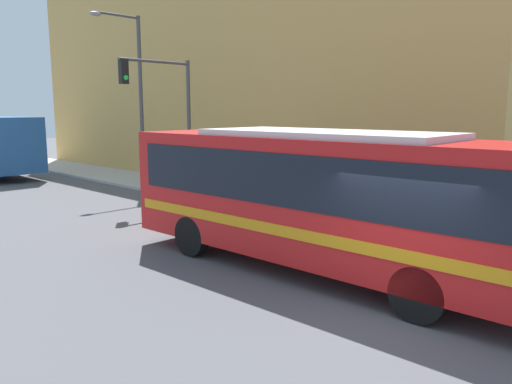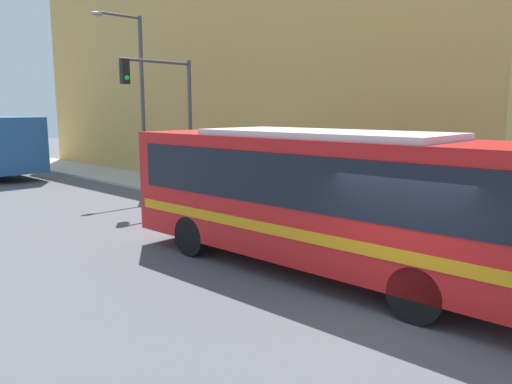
{
  "view_description": "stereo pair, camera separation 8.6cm",
  "coord_description": "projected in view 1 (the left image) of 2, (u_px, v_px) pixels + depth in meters",
  "views": [
    {
      "loc": [
        -7.94,
        -3.95,
        3.64
      ],
      "look_at": [
        1.91,
        5.51,
        1.37
      ],
      "focal_mm": 35.0,
      "sensor_mm": 36.0,
      "label": 1
    },
    {
      "loc": [
        -7.88,
        -4.01,
        3.64
      ],
      "look_at": [
        1.91,
        5.51,
        1.37
      ],
      "focal_mm": 35.0,
      "sensor_mm": 36.0,
      "label": 2
    }
  ],
  "objects": [
    {
      "name": "ground_plane",
      "position": [
        404.0,
        315.0,
        8.94
      ],
      "size": [
        120.0,
        120.0,
        0.0
      ],
      "primitive_type": "plane",
      "color": "#515156"
    },
    {
      "name": "sidewalk",
      "position": [
        117.0,
        176.0,
        26.97
      ],
      "size": [
        3.3,
        70.0,
        0.12
      ],
      "color": "#B7B2A8",
      "rests_on": "ground_plane"
    },
    {
      "name": "building_facade",
      "position": [
        231.0,
        61.0,
        26.5
      ],
      "size": [
        6.0,
        29.86,
        12.4
      ],
      "color": "tan",
      "rests_on": "ground_plane"
    },
    {
      "name": "city_bus",
      "position": [
        322.0,
        192.0,
        11.0
      ],
      "size": [
        2.83,
        10.22,
        3.18
      ],
      "rotation": [
        0.0,
        0.0,
        0.03
      ],
      "color": "red",
      "rests_on": "ground_plane"
    },
    {
      "name": "fire_hydrant",
      "position": [
        415.0,
        222.0,
        14.09
      ],
      "size": [
        0.2,
        0.27,
        0.74
      ],
      "color": "red",
      "rests_on": "sidewalk"
    },
    {
      "name": "traffic_light_pole",
      "position": [
        167.0,
        103.0,
        19.87
      ],
      "size": [
        3.28,
        0.35,
        5.49
      ],
      "color": "#47474C",
      "rests_on": "sidewalk"
    },
    {
      "name": "parking_meter",
      "position": [
        278.0,
        185.0,
        17.53
      ],
      "size": [
        0.14,
        0.14,
        1.31
      ],
      "color": "#47474C",
      "rests_on": "sidewalk"
    },
    {
      "name": "street_lamp",
      "position": [
        135.0,
        87.0,
        22.87
      ],
      "size": [
        2.48,
        0.28,
        7.7
      ],
      "color": "#47474C",
      "rests_on": "sidewalk"
    }
  ]
}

